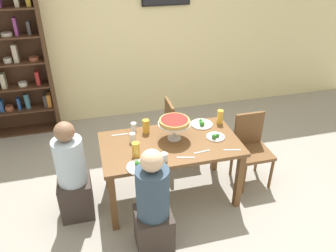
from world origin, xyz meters
name	(u,v)px	position (x,y,z in m)	size (l,w,h in m)	color
ground_plane	(170,195)	(0.00, 0.00, 0.00)	(12.00, 12.00, 0.00)	gray
rear_partition	(134,30)	(0.00, 2.20, 1.40)	(8.00, 0.12, 2.80)	beige
dining_table	(170,150)	(0.00, 0.00, 0.64)	(1.49, 0.82, 0.74)	brown
bookshelf	(5,61)	(-1.86, 2.01, 1.14)	(1.10, 0.30, 2.21)	#422819
diner_near_left	(153,210)	(-0.34, -0.68, 0.49)	(0.34, 0.34, 1.15)	#382D28
diner_head_west	(73,178)	(-1.05, -0.02, 0.49)	(0.34, 0.34, 1.15)	#382D28
chair_far_right	(178,128)	(0.28, 0.68, 0.49)	(0.40, 0.40, 0.87)	brown
chair_head_east	(251,146)	(1.02, 0.07, 0.49)	(0.40, 0.40, 0.87)	brown
deep_dish_pizza_stand	(174,123)	(0.06, 0.07, 0.94)	(0.36, 0.36, 0.24)	silver
salad_plate_near_diner	(215,137)	(0.50, -0.03, 0.76)	(0.20, 0.20, 0.07)	white
salad_plate_far_diner	(140,166)	(-0.40, -0.35, 0.76)	(0.25, 0.25, 0.07)	white
salad_plate_spare	(202,124)	(0.45, 0.27, 0.76)	(0.25, 0.25, 0.07)	white
beer_glass_amber_tall	(220,117)	(0.67, 0.26, 0.82)	(0.07, 0.07, 0.17)	gold
beer_glass_amber_short	(136,150)	(-0.40, -0.16, 0.82)	(0.08, 0.08, 0.16)	gold
beer_glass_amber_spare	(146,126)	(-0.21, 0.27, 0.82)	(0.08, 0.08, 0.16)	gold
water_glass_clear_near	(133,138)	(-0.39, 0.11, 0.79)	(0.06, 0.06, 0.11)	white
water_glass_clear_far	(134,127)	(-0.34, 0.34, 0.79)	(0.07, 0.07, 0.10)	white
water_glass_clear_spare	(164,157)	(-0.14, -0.30, 0.79)	(0.07, 0.07, 0.09)	white
cutlery_fork_near	(186,157)	(0.08, -0.30, 0.74)	(0.18, 0.02, 0.01)	silver
cutlery_knife_near	(202,152)	(0.27, -0.25, 0.74)	(0.18, 0.02, 0.01)	silver
cutlery_fork_far	(120,135)	(-0.50, 0.29, 0.74)	(0.18, 0.02, 0.01)	silver
cutlery_knife_far	(232,150)	(0.59, -0.30, 0.74)	(0.18, 0.02, 0.01)	silver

